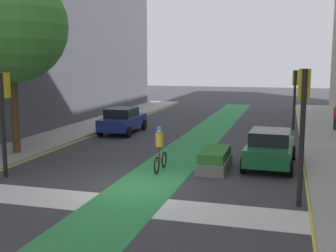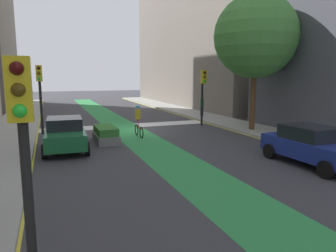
{
  "view_description": "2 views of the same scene",
  "coord_description": "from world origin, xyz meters",
  "px_view_note": "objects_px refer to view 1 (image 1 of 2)",
  "views": [
    {
      "loc": [
        5.2,
        -14.02,
        4.44
      ],
      "look_at": [
        -0.05,
        4.68,
        1.49
      ],
      "focal_mm": 45.97,
      "sensor_mm": 36.0,
      "label": 1
    },
    {
      "loc": [
        5.2,
        20.01,
        3.55
      ],
      "look_at": [
        -0.13,
        6.07,
        1.17
      ],
      "focal_mm": 33.41,
      "sensor_mm": 36.0,
      "label": 2
    }
  ],
  "objects_px": {
    "traffic_signal_near_left": "(4,104)",
    "car_blue_left_far": "(123,120)",
    "pedestrian_sidewalk_right_b": "(336,117)",
    "street_tree_near": "(10,26)",
    "median_planter": "(215,160)",
    "car_green_right_far": "(270,148)",
    "traffic_signal_near_right": "(303,111)",
    "traffic_signal_far_right": "(295,88)",
    "cyclist_in_lane": "(160,148)"
  },
  "relations": [
    {
      "from": "traffic_signal_near_left",
      "to": "car_blue_left_far",
      "type": "height_order",
      "value": "traffic_signal_near_left"
    },
    {
      "from": "traffic_signal_far_right",
      "to": "pedestrian_sidewalk_right_b",
      "type": "bearing_deg",
      "value": -10.05
    },
    {
      "from": "traffic_signal_far_right",
      "to": "cyclist_in_lane",
      "type": "xyz_separation_m",
      "value": [
        -5.3,
        -12.62,
        -1.73
      ]
    },
    {
      "from": "pedestrian_sidewalk_right_b",
      "to": "median_planter",
      "type": "xyz_separation_m",
      "value": [
        -5.74,
        -11.31,
        -0.57
      ]
    },
    {
      "from": "traffic_signal_near_left",
      "to": "pedestrian_sidewalk_right_b",
      "type": "xyz_separation_m",
      "value": [
        13.3,
        14.53,
        -1.84
      ]
    },
    {
      "from": "traffic_signal_near_left",
      "to": "car_green_right_far",
      "type": "distance_m",
      "value": 10.85
    },
    {
      "from": "traffic_signal_far_right",
      "to": "median_planter",
      "type": "relative_size",
      "value": 1.46
    },
    {
      "from": "traffic_signal_far_right",
      "to": "median_planter",
      "type": "xyz_separation_m",
      "value": [
        -3.21,
        -11.76,
        -2.3
      ]
    },
    {
      "from": "car_blue_left_far",
      "to": "pedestrian_sidewalk_right_b",
      "type": "height_order",
      "value": "pedestrian_sidewalk_right_b"
    },
    {
      "from": "pedestrian_sidewalk_right_b",
      "to": "car_green_right_far",
      "type": "bearing_deg",
      "value": -109.48
    },
    {
      "from": "traffic_signal_far_right",
      "to": "cyclist_in_lane",
      "type": "height_order",
      "value": "traffic_signal_far_right"
    },
    {
      "from": "pedestrian_sidewalk_right_b",
      "to": "street_tree_near",
      "type": "relative_size",
      "value": 0.19
    },
    {
      "from": "traffic_signal_far_right",
      "to": "cyclist_in_lane",
      "type": "distance_m",
      "value": 13.8
    },
    {
      "from": "traffic_signal_near_right",
      "to": "car_blue_left_far",
      "type": "bearing_deg",
      "value": 132.8
    },
    {
      "from": "traffic_signal_far_right",
      "to": "car_blue_left_far",
      "type": "bearing_deg",
      "value": -157.2
    },
    {
      "from": "pedestrian_sidewalk_right_b",
      "to": "street_tree_near",
      "type": "bearing_deg",
      "value": -143.57
    },
    {
      "from": "traffic_signal_far_right",
      "to": "car_green_right_far",
      "type": "bearing_deg",
      "value": -95.67
    },
    {
      "from": "traffic_signal_near_left",
      "to": "median_planter",
      "type": "relative_size",
      "value": 1.52
    },
    {
      "from": "traffic_signal_near_left",
      "to": "cyclist_in_lane",
      "type": "bearing_deg",
      "value": 23.34
    },
    {
      "from": "street_tree_near",
      "to": "cyclist_in_lane",
      "type": "bearing_deg",
      "value": -7.4
    },
    {
      "from": "traffic_signal_near_right",
      "to": "car_green_right_far",
      "type": "height_order",
      "value": "traffic_signal_near_right"
    },
    {
      "from": "traffic_signal_near_left",
      "to": "traffic_signal_far_right",
      "type": "distance_m",
      "value": 18.44
    },
    {
      "from": "traffic_signal_far_right",
      "to": "street_tree_near",
      "type": "xyz_separation_m",
      "value": [
        -12.66,
        -11.66,
        3.3
      ]
    },
    {
      "from": "median_planter",
      "to": "traffic_signal_far_right",
      "type": "bearing_deg",
      "value": 74.74
    },
    {
      "from": "cyclist_in_lane",
      "to": "traffic_signal_near_left",
      "type": "bearing_deg",
      "value": -156.66
    },
    {
      "from": "pedestrian_sidewalk_right_b",
      "to": "median_planter",
      "type": "height_order",
      "value": "pedestrian_sidewalk_right_b"
    },
    {
      "from": "traffic_signal_near_left",
      "to": "median_planter",
      "type": "height_order",
      "value": "traffic_signal_near_left"
    },
    {
      "from": "traffic_signal_far_right",
      "to": "traffic_signal_near_left",
      "type": "bearing_deg",
      "value": -125.72
    },
    {
      "from": "pedestrian_sidewalk_right_b",
      "to": "street_tree_near",
      "type": "height_order",
      "value": "street_tree_near"
    },
    {
      "from": "traffic_signal_far_right",
      "to": "pedestrian_sidewalk_right_b",
      "type": "relative_size",
      "value": 2.37
    },
    {
      "from": "traffic_signal_near_left",
      "to": "cyclist_in_lane",
      "type": "xyz_separation_m",
      "value": [
        5.46,
        2.36,
        -1.84
      ]
    },
    {
      "from": "car_blue_left_far",
      "to": "median_planter",
      "type": "relative_size",
      "value": 1.61
    },
    {
      "from": "traffic_signal_near_left",
      "to": "car_blue_left_far",
      "type": "distance_m",
      "value": 10.88
    },
    {
      "from": "traffic_signal_near_right",
      "to": "car_blue_left_far",
      "type": "height_order",
      "value": "traffic_signal_near_right"
    },
    {
      "from": "car_green_right_far",
      "to": "traffic_signal_near_right",
      "type": "bearing_deg",
      "value": -77.05
    },
    {
      "from": "cyclist_in_lane",
      "to": "car_green_right_far",
      "type": "bearing_deg",
      "value": 25.57
    },
    {
      "from": "car_green_right_far",
      "to": "median_planter",
      "type": "height_order",
      "value": "car_green_right_far"
    },
    {
      "from": "traffic_signal_near_right",
      "to": "street_tree_near",
      "type": "relative_size",
      "value": 0.5
    },
    {
      "from": "traffic_signal_near_right",
      "to": "traffic_signal_far_right",
      "type": "relative_size",
      "value": 1.1
    },
    {
      "from": "cyclist_in_lane",
      "to": "pedestrian_sidewalk_right_b",
      "type": "distance_m",
      "value": 14.47
    },
    {
      "from": "pedestrian_sidewalk_right_b",
      "to": "median_planter",
      "type": "bearing_deg",
      "value": -116.91
    },
    {
      "from": "car_blue_left_far",
      "to": "street_tree_near",
      "type": "relative_size",
      "value": 0.5
    },
    {
      "from": "car_blue_left_far",
      "to": "cyclist_in_lane",
      "type": "relative_size",
      "value": 2.28
    },
    {
      "from": "traffic_signal_near_right",
      "to": "traffic_signal_near_left",
      "type": "relative_size",
      "value": 1.05
    },
    {
      "from": "car_green_right_far",
      "to": "median_planter",
      "type": "distance_m",
      "value": 2.49
    },
    {
      "from": "traffic_signal_near_right",
      "to": "median_planter",
      "type": "relative_size",
      "value": 1.61
    },
    {
      "from": "cyclist_in_lane",
      "to": "street_tree_near",
      "type": "bearing_deg",
      "value": 172.6
    },
    {
      "from": "car_blue_left_far",
      "to": "traffic_signal_near_right",
      "type": "bearing_deg",
      "value": -47.2
    },
    {
      "from": "cyclist_in_lane",
      "to": "street_tree_near",
      "type": "height_order",
      "value": "street_tree_near"
    },
    {
      "from": "traffic_signal_near_right",
      "to": "traffic_signal_near_left",
      "type": "bearing_deg",
      "value": 177.76
    }
  ]
}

